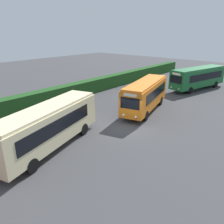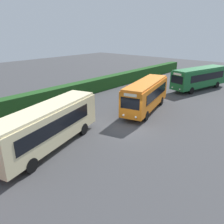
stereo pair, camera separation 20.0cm
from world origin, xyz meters
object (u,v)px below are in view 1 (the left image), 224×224
bus_orange (145,94)px  traffic_cone (125,86)px  bus_cream (49,125)px  bus_green (198,77)px

bus_orange → traffic_cone: bus_orange is taller
bus_orange → bus_cream: bearing=-18.2°
bus_orange → bus_green: size_ratio=0.90×
bus_orange → bus_green: bearing=162.7°
bus_orange → bus_green: bus_orange is taller
bus_green → traffic_cone: 11.11m
bus_orange → bus_green: (13.63, -0.81, -0.03)m
bus_cream → bus_green: bearing=-19.0°
bus_green → bus_orange: bearing=10.7°
bus_orange → traffic_cone: 10.70m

